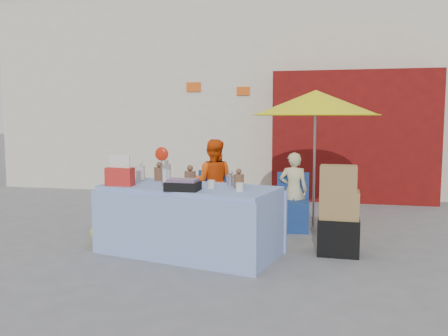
% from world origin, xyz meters
% --- Properties ---
extents(ground, '(80.00, 80.00, 0.00)m').
position_xyz_m(ground, '(0.00, 0.00, 0.00)').
color(ground, slate).
rests_on(ground, ground).
extents(backdrop, '(14.00, 8.00, 7.80)m').
position_xyz_m(backdrop, '(0.52, 7.52, 3.10)').
color(backdrop, silver).
rests_on(backdrop, ground).
extents(market_table, '(2.36, 1.49, 1.32)m').
position_xyz_m(market_table, '(0.04, -0.09, 0.43)').
color(market_table, '#94ADED').
rests_on(market_table, ground).
extents(chair_left, '(0.51, 0.50, 0.85)m').
position_xyz_m(chair_left, '(-0.05, 1.41, 0.26)').
color(chair_left, navy).
rests_on(chair_left, ground).
extents(chair_right, '(0.51, 0.50, 0.85)m').
position_xyz_m(chair_right, '(1.20, 1.41, 0.26)').
color(chair_right, navy).
rests_on(chair_right, ground).
extents(vendor_orange, '(0.68, 0.54, 1.35)m').
position_xyz_m(vendor_orange, '(-0.04, 1.55, 0.67)').
color(vendor_orange, '#FE540D').
rests_on(vendor_orange, ground).
extents(vendor_beige, '(0.44, 0.30, 1.16)m').
position_xyz_m(vendor_beige, '(1.21, 1.55, 0.58)').
color(vendor_beige, beige).
rests_on(vendor_beige, ground).
extents(umbrella, '(1.90, 1.90, 2.09)m').
position_xyz_m(umbrella, '(1.51, 1.70, 1.89)').
color(umbrella, gray).
rests_on(umbrella, ground).
extents(box_stack, '(0.51, 0.42, 1.10)m').
position_xyz_m(box_stack, '(1.85, 0.26, 0.51)').
color(box_stack, black).
rests_on(box_stack, ground).
extents(tarp_bundle, '(0.86, 0.78, 0.32)m').
position_xyz_m(tarp_bundle, '(-1.02, 0.12, 0.16)').
color(tarp_bundle, yellow).
rests_on(tarp_bundle, ground).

